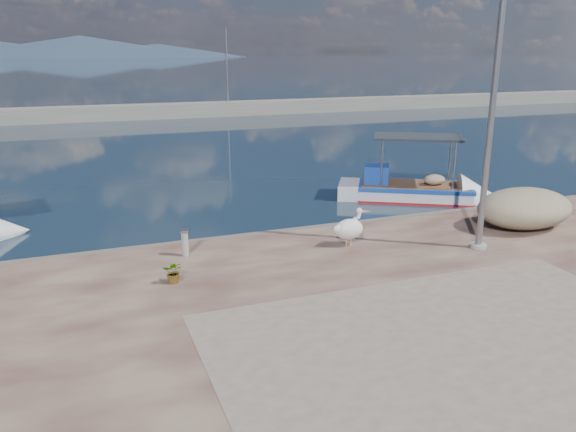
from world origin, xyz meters
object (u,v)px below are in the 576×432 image
(boat_right, at_px, (413,193))
(bollard_near, at_px, (185,242))
(lamp_post, at_px, (490,123))
(pelican, at_px, (350,228))

(boat_right, relative_size, bollard_near, 8.76)
(lamp_post, bearing_deg, boat_right, 70.80)
(pelican, height_order, bollard_near, pelican)
(pelican, bearing_deg, lamp_post, -21.60)
(pelican, xyz_separation_m, bollard_near, (-4.27, 0.80, -0.11))
(lamp_post, bearing_deg, bollard_near, 163.97)
(boat_right, height_order, lamp_post, lamp_post)
(boat_right, bearing_deg, pelican, -105.56)
(boat_right, xyz_separation_m, lamp_post, (-2.33, -6.68, 3.57))
(boat_right, height_order, pelican, boat_right)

